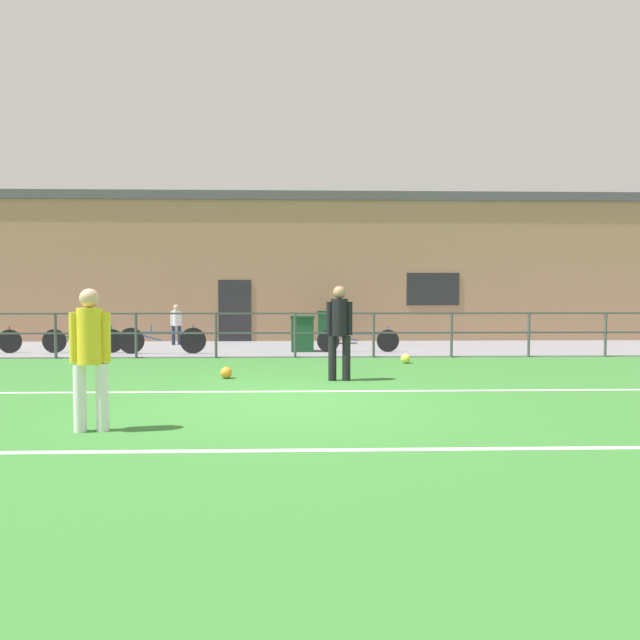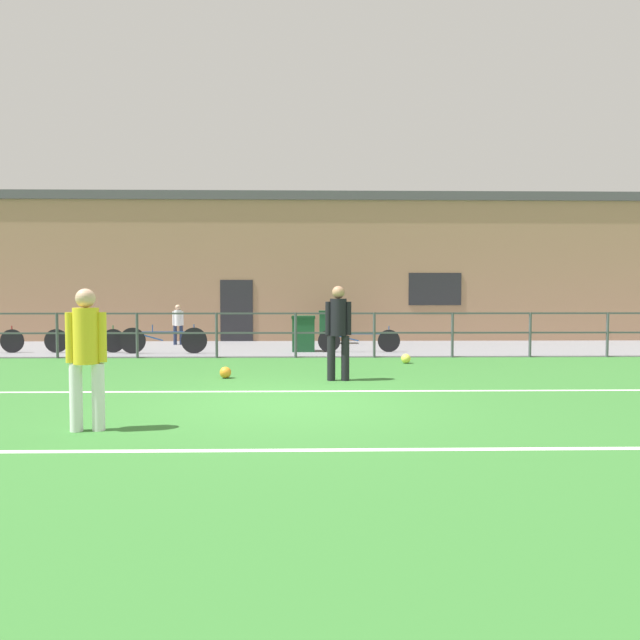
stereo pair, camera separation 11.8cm
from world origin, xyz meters
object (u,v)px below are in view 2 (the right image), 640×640
object	(u,v)px
player_goalkeeper	(338,327)
bicycle_parked_3	(85,340)
spectator_child	(178,322)
bicycle_parked_0	(359,340)
trash_bin_1	(303,333)
player_striker	(86,350)
soccer_ball_match	(225,372)
bicycle_parked_2	(163,340)
trash_bin_0	(329,327)
soccer_ball_spare	(406,359)

from	to	relation	value
player_goalkeeper	bicycle_parked_3	size ratio (longest dim) A/B	0.81
spectator_child	bicycle_parked_0	world-z (taller)	spectator_child
trash_bin_1	player_striker	bearing A→B (deg)	-105.02
soccer_ball_match	bicycle_parked_3	bearing A→B (deg)	133.60
soccer_ball_match	trash_bin_1	size ratio (longest dim) A/B	0.22
bicycle_parked_0	trash_bin_1	distance (m)	1.56
bicycle_parked_2	trash_bin_0	distance (m)	5.51
player_striker	soccer_ball_match	world-z (taller)	player_striker
soccer_ball_match	player_striker	bearing A→B (deg)	-103.49
player_goalkeeper	bicycle_parked_3	world-z (taller)	player_goalkeeper
soccer_ball_match	trash_bin_1	world-z (taller)	trash_bin_1
player_striker	bicycle_parked_0	xyz separation A→B (m)	(4.00, 8.96, -0.61)
bicycle_parked_3	trash_bin_0	bearing A→B (deg)	22.30
player_goalkeeper	bicycle_parked_0	size ratio (longest dim) A/B	0.78
bicycle_parked_3	spectator_child	bearing A→B (deg)	50.79
player_striker	bicycle_parked_2	bearing A→B (deg)	-90.19
bicycle_parked_0	bicycle_parked_2	world-z (taller)	bicycle_parked_2
soccer_ball_match	soccer_ball_spare	world-z (taller)	soccer_ball_spare
player_goalkeeper	bicycle_parked_2	bearing A→B (deg)	134.73
bicycle_parked_3	trash_bin_1	bearing A→B (deg)	2.35
player_goalkeeper	trash_bin_1	bearing A→B (deg)	99.31
soccer_ball_spare	bicycle_parked_0	distance (m)	2.61
spectator_child	bicycle_parked_3	world-z (taller)	spectator_child
soccer_ball_spare	bicycle_parked_0	bearing A→B (deg)	109.90
trash_bin_1	player_goalkeeper	bearing A→B (deg)	-82.57
bicycle_parked_2	trash_bin_0	world-z (taller)	trash_bin_0
soccer_ball_spare	bicycle_parked_3	xyz separation A→B (m)	(-8.38, 2.45, 0.25)
bicycle_parked_2	trash_bin_1	bearing A→B (deg)	7.75
soccer_ball_spare	bicycle_parked_3	size ratio (longest dim) A/B	0.10
player_striker	spectator_child	distance (m)	11.50
bicycle_parked_0	trash_bin_1	bearing A→B (deg)	170.90
trash_bin_0	trash_bin_1	size ratio (longest dim) A/B	1.07
trash_bin_0	soccer_ball_spare	bearing A→B (deg)	-73.02
player_goalkeeper	player_striker	size ratio (longest dim) A/B	1.05
player_striker	trash_bin_1	xyz separation A→B (m)	(2.47, 9.21, -0.43)
player_goalkeeper	soccer_ball_match	size ratio (longest dim) A/B	7.99
bicycle_parked_2	trash_bin_0	size ratio (longest dim) A/B	2.19
soccer_ball_match	spectator_child	world-z (taller)	spectator_child
bicycle_parked_0	bicycle_parked_3	world-z (taller)	bicycle_parked_3
spectator_child	bicycle_parked_2	size ratio (longest dim) A/B	0.54
spectator_child	bicycle_parked_0	xyz separation A→B (m)	(5.51, -2.44, -0.39)
bicycle_parked_0	trash_bin_1	world-z (taller)	trash_bin_1
soccer_ball_match	player_goalkeeper	bearing A→B (deg)	-8.95
player_striker	bicycle_parked_0	bearing A→B (deg)	-122.72
player_striker	trash_bin_1	world-z (taller)	player_striker
player_striker	spectator_child	size ratio (longest dim) A/B	1.33
soccer_ball_spare	spectator_child	distance (m)	8.07
trash_bin_0	trash_bin_1	bearing A→B (deg)	-107.83
bicycle_parked_3	trash_bin_0	distance (m)	7.34
player_striker	trash_bin_0	world-z (taller)	player_striker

